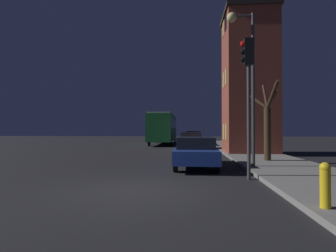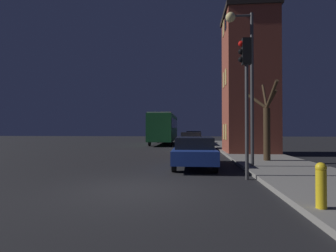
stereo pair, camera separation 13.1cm
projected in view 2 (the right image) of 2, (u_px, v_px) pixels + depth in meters
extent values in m
plane|color=black|center=(134.00, 190.00, 7.39)|extent=(120.00, 120.00, 0.00)
cube|color=brown|center=(249.00, 84.00, 18.49)|extent=(3.33, 3.70, 9.60)
cube|color=black|center=(248.00, 14.00, 18.57)|extent=(3.57, 3.94, 0.30)
cube|color=#F2D172|center=(226.00, 132.00, 18.01)|extent=(0.03, 0.70, 1.10)
cube|color=#F2D172|center=(224.00, 132.00, 19.17)|extent=(0.03, 0.70, 1.10)
cube|color=#F2D172|center=(226.00, 77.00, 18.07)|extent=(0.03, 0.70, 1.10)
cube|color=#F2D172|center=(224.00, 80.00, 19.23)|extent=(0.03, 0.70, 1.10)
cube|color=black|center=(226.00, 22.00, 18.12)|extent=(0.03, 0.70, 1.10)
cube|color=#F2D172|center=(223.00, 29.00, 19.28)|extent=(0.03, 0.70, 1.10)
cylinder|color=#38383A|center=(252.00, 89.00, 11.21)|extent=(0.14, 0.14, 6.58)
cylinder|color=#38383A|center=(241.00, 16.00, 11.30)|extent=(0.90, 0.09, 0.09)
sphere|color=#F9E08C|center=(230.00, 17.00, 11.33)|extent=(0.42, 0.42, 0.42)
cylinder|color=#38383A|center=(247.00, 122.00, 8.92)|extent=(0.12, 0.12, 3.93)
cube|color=black|center=(247.00, 51.00, 8.95)|extent=(0.30, 0.24, 0.90)
sphere|color=red|center=(241.00, 44.00, 8.97)|extent=(0.20, 0.20, 0.20)
sphere|color=black|center=(241.00, 52.00, 8.97)|extent=(0.20, 0.20, 0.20)
sphere|color=black|center=(241.00, 59.00, 8.96)|extent=(0.20, 0.20, 0.20)
cylinder|color=#382819|center=(267.00, 134.00, 13.24)|extent=(0.34, 0.34, 2.66)
cylinder|color=#382819|center=(271.00, 99.00, 12.88)|extent=(0.37, 0.89, 0.87)
cylinder|color=#382819|center=(272.00, 95.00, 12.62)|extent=(0.27, 1.41, 1.27)
cylinder|color=#382819|center=(257.00, 101.00, 13.64)|extent=(1.00, 0.86, 0.92)
cylinder|color=#382819|center=(265.00, 96.00, 13.83)|extent=(0.25, 1.24, 1.42)
cube|color=#1E6B33|center=(164.00, 128.00, 30.58)|extent=(2.48, 10.74, 2.86)
cube|color=black|center=(164.00, 124.00, 30.58)|extent=(2.50, 9.88, 1.03)
cube|color=#B2B2B2|center=(164.00, 115.00, 30.60)|extent=(2.36, 10.20, 0.12)
cylinder|color=black|center=(176.00, 139.00, 33.93)|extent=(0.18, 0.96, 0.96)
cylinder|color=black|center=(158.00, 139.00, 34.13)|extent=(0.18, 0.96, 0.96)
cylinder|color=black|center=(172.00, 142.00, 26.98)|extent=(0.18, 0.96, 0.96)
cylinder|color=black|center=(150.00, 141.00, 27.18)|extent=(0.18, 0.96, 0.96)
cube|color=navy|center=(194.00, 154.00, 11.97)|extent=(1.82, 4.68, 0.55)
cube|color=black|center=(194.00, 143.00, 11.75)|extent=(1.61, 2.44, 0.48)
cylinder|color=black|center=(210.00, 156.00, 13.41)|extent=(0.18, 0.66, 0.66)
cylinder|color=black|center=(178.00, 156.00, 13.56)|extent=(0.18, 0.66, 0.66)
cylinder|color=black|center=(215.00, 164.00, 10.38)|extent=(0.18, 0.66, 0.66)
cylinder|color=black|center=(174.00, 164.00, 10.53)|extent=(0.18, 0.66, 0.66)
cube|color=#B7BABF|center=(191.00, 142.00, 22.20)|extent=(1.86, 4.19, 0.66)
cube|color=black|center=(191.00, 135.00, 22.00)|extent=(1.63, 2.18, 0.52)
cylinder|color=black|center=(200.00, 145.00, 23.48)|extent=(0.18, 0.63, 0.63)
cylinder|color=black|center=(182.00, 145.00, 23.62)|extent=(0.18, 0.63, 0.63)
cylinder|color=black|center=(202.00, 147.00, 20.76)|extent=(0.18, 0.63, 0.63)
cylinder|color=black|center=(180.00, 147.00, 20.91)|extent=(0.18, 0.63, 0.63)
cube|color=#B21E19|center=(194.00, 138.00, 31.30)|extent=(1.88, 4.07, 0.61)
cube|color=black|center=(194.00, 134.00, 31.10)|extent=(1.66, 2.12, 0.58)
cylinder|color=black|center=(200.00, 141.00, 32.54)|extent=(0.18, 0.69, 0.69)
cylinder|color=black|center=(187.00, 141.00, 32.69)|extent=(0.18, 0.69, 0.69)
cylinder|color=black|center=(201.00, 142.00, 29.90)|extent=(0.18, 0.69, 0.69)
cylinder|color=black|center=(186.00, 142.00, 30.05)|extent=(0.18, 0.69, 0.69)
cylinder|color=gold|center=(321.00, 189.00, 5.16)|extent=(0.20, 0.20, 0.75)
sphere|color=gold|center=(321.00, 168.00, 5.17)|extent=(0.21, 0.21, 0.21)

